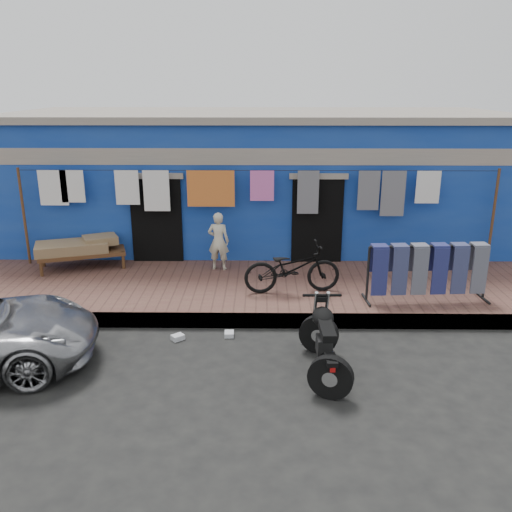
{
  "coord_description": "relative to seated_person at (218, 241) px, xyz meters",
  "views": [
    {
      "loc": [
        0.11,
        -6.99,
        4.01
      ],
      "look_at": [
        0.0,
        2.0,
        1.15
      ],
      "focal_mm": 38.0,
      "sensor_mm": 36.0,
      "label": 1
    }
  ],
  "objects": [
    {
      "name": "sidewalk",
      "position": [
        0.81,
        -0.91,
        -0.74
      ],
      "size": [
        28.0,
        3.0,
        0.25
      ],
      "primitive_type": "cube",
      "color": "brown",
      "rests_on": "ground"
    },
    {
      "name": "clothesline",
      "position": [
        0.41,
        0.34,
        0.95
      ],
      "size": [
        10.06,
        0.06,
        2.1
      ],
      "color": "brown",
      "rests_on": "sidewalk"
    },
    {
      "name": "motorcycle",
      "position": [
        1.82,
        -3.9,
        -0.34
      ],
      "size": [
        0.65,
        1.65,
        1.05
      ],
      "primitive_type": null,
      "rotation": [
        0.0,
        0.0,
        0.02
      ],
      "color": "black",
      "rests_on": "ground"
    },
    {
      "name": "building",
      "position": [
        0.81,
        3.08,
        0.82
      ],
      "size": [
        12.2,
        5.2,
        3.36
      ],
      "color": "#113599",
      "rests_on": "ground"
    },
    {
      "name": "ground",
      "position": [
        0.81,
        -3.91,
        -0.87
      ],
      "size": [
        80.0,
        80.0,
        0.0
      ],
      "primitive_type": "plane",
      "color": "black",
      "rests_on": "ground"
    },
    {
      "name": "charpoy",
      "position": [
        -2.92,
        0.08,
        -0.31
      ],
      "size": [
        2.37,
        1.97,
        0.62
      ],
      "primitive_type": null,
      "rotation": [
        0.0,
        0.0,
        0.32
      ],
      "color": "brown",
      "rests_on": "sidewalk"
    },
    {
      "name": "litter_b",
      "position": [
        1.64,
        -2.92,
        -0.82
      ],
      "size": [
        0.18,
        0.21,
        0.09
      ],
      "primitive_type": "cube",
      "rotation": [
        0.0,
        0.0,
        1.28
      ],
      "color": "silver",
      "rests_on": "ground"
    },
    {
      "name": "litter_a",
      "position": [
        -0.46,
        -2.85,
        -0.82
      ],
      "size": [
        0.24,
        0.24,
        0.09
      ],
      "primitive_type": "cube",
      "rotation": [
        0.0,
        0.0,
        0.69
      ],
      "color": "silver",
      "rests_on": "ground"
    },
    {
      "name": "curb",
      "position": [
        0.81,
        -2.36,
        -0.74
      ],
      "size": [
        28.0,
        0.1,
        0.25
      ],
      "primitive_type": "cube",
      "color": "gray",
      "rests_on": "ground"
    },
    {
      "name": "bicycle",
      "position": [
        1.48,
        -1.3,
        -0.04
      ],
      "size": [
        1.85,
        0.84,
        1.16
      ],
      "primitive_type": "imported",
      "rotation": [
        0.0,
        0.0,
        1.69
      ],
      "color": "black",
      "rests_on": "sidewalk"
    },
    {
      "name": "litter_c",
      "position": [
        0.37,
        -2.71,
        -0.83
      ],
      "size": [
        0.16,
        0.19,
        0.08
      ],
      "primitive_type": "cube",
      "rotation": [
        0.0,
        0.0,
        1.61
      ],
      "color": "silver",
      "rests_on": "ground"
    },
    {
      "name": "seated_person",
      "position": [
        0.0,
        0.0,
        0.0
      ],
      "size": [
        0.48,
        0.36,
        1.24
      ],
      "primitive_type": "imported",
      "rotation": [
        0.0,
        0.0,
        3.0
      ],
      "color": "beige",
      "rests_on": "sidewalk"
    },
    {
      "name": "jeans_rack",
      "position": [
        3.89,
        -1.69,
        -0.07
      ],
      "size": [
        2.34,
        0.75,
        1.09
      ],
      "primitive_type": null,
      "rotation": [
        0.0,
        0.0,
        0.07
      ],
      "color": "black",
      "rests_on": "sidewalk"
    }
  ]
}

